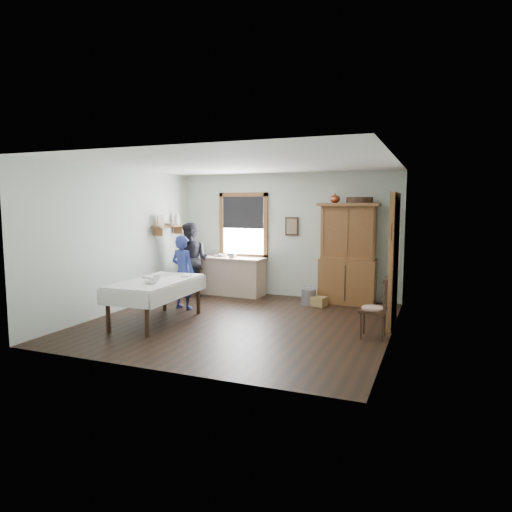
% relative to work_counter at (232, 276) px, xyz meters
% --- Properties ---
extents(room, '(5.01, 5.01, 2.70)m').
position_rel_work_counter_xyz_m(room, '(1.14, -2.15, 0.93)').
color(room, black).
rests_on(room, ground).
extents(window, '(1.18, 0.07, 1.48)m').
position_rel_work_counter_xyz_m(window, '(0.14, 0.32, 1.21)').
color(window, white).
rests_on(window, room).
extents(doorway, '(0.09, 1.14, 2.22)m').
position_rel_work_counter_xyz_m(doorway, '(3.59, -1.30, 0.74)').
color(doorway, '#40352D').
rests_on(doorway, room).
extents(wall_shelf, '(0.24, 1.00, 0.44)m').
position_rel_work_counter_xyz_m(wall_shelf, '(-1.23, -0.61, 1.15)').
color(wall_shelf, brown).
rests_on(wall_shelf, room).
extents(framed_picture, '(0.30, 0.04, 0.40)m').
position_rel_work_counter_xyz_m(framed_picture, '(1.29, 0.31, 1.13)').
color(framed_picture, '#341C12').
rests_on(framed_picture, room).
extents(rug_beater, '(0.01, 0.27, 0.27)m').
position_rel_work_counter_xyz_m(rug_beater, '(3.59, -1.85, 1.30)').
color(rug_beater, black).
rests_on(rug_beater, room).
extents(work_counter, '(1.51, 0.65, 0.85)m').
position_rel_work_counter_xyz_m(work_counter, '(0.00, 0.00, 0.00)').
color(work_counter, tan).
rests_on(work_counter, room).
extents(china_hutch, '(1.21, 0.58, 2.05)m').
position_rel_work_counter_xyz_m(china_hutch, '(2.57, 0.03, 0.60)').
color(china_hutch, brown).
rests_on(china_hutch, room).
extents(dining_table, '(1.04, 1.88, 0.74)m').
position_rel_work_counter_xyz_m(dining_table, '(-0.20, -2.69, -0.06)').
color(dining_table, silver).
rests_on(dining_table, room).
extents(spindle_chair, '(0.44, 0.44, 0.93)m').
position_rel_work_counter_xyz_m(spindle_chair, '(3.39, -2.25, 0.04)').
color(spindle_chair, '#341C12').
rests_on(spindle_chair, room).
extents(pail, '(0.34, 0.34, 0.32)m').
position_rel_work_counter_xyz_m(pail, '(1.87, -0.37, -0.27)').
color(pail, gray).
rests_on(pail, room).
extents(wicker_basket, '(0.38, 0.31, 0.19)m').
position_rel_work_counter_xyz_m(wicker_basket, '(2.08, -0.43, -0.33)').
color(wicker_basket, '#A18248').
rests_on(wicker_basket, room).
extents(woman_blue, '(0.54, 0.40, 1.33)m').
position_rel_work_counter_xyz_m(woman_blue, '(-0.30, -1.63, 0.24)').
color(woman_blue, navy).
rests_on(woman_blue, room).
extents(figure_dark, '(0.74, 0.58, 1.51)m').
position_rel_work_counter_xyz_m(figure_dark, '(-0.74, -0.53, 0.33)').
color(figure_dark, black).
rests_on(figure_dark, room).
extents(table_cup_a, '(0.14, 0.14, 0.09)m').
position_rel_work_counter_xyz_m(table_cup_a, '(-0.13, -2.75, 0.36)').
color(table_cup_a, silver).
rests_on(table_cup_a, dining_table).
extents(table_cup_b, '(0.10, 0.10, 0.09)m').
position_rel_work_counter_xyz_m(table_cup_b, '(-0.07, -3.00, 0.36)').
color(table_cup_b, silver).
rests_on(table_cup_b, dining_table).
extents(table_bowl, '(0.28, 0.28, 0.06)m').
position_rel_work_counter_xyz_m(table_bowl, '(-0.07, -3.02, 0.34)').
color(table_bowl, silver).
rests_on(table_bowl, dining_table).
extents(counter_book, '(0.24, 0.27, 0.02)m').
position_rel_work_counter_xyz_m(counter_book, '(-0.49, 0.07, 0.43)').
color(counter_book, '#74664D').
rests_on(counter_book, work_counter).
extents(counter_bowl, '(0.23, 0.23, 0.06)m').
position_rel_work_counter_xyz_m(counter_bowl, '(-0.25, 0.04, 0.46)').
color(counter_bowl, silver).
rests_on(counter_bowl, work_counter).
extents(shelf_bowl, '(0.22, 0.22, 0.05)m').
position_rel_work_counter_xyz_m(shelf_bowl, '(-1.23, -0.60, 1.17)').
color(shelf_bowl, silver).
rests_on(shelf_bowl, wall_shelf).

